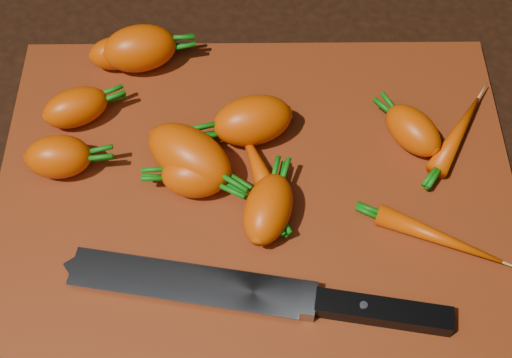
{
  "coord_description": "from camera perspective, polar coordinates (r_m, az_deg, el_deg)",
  "views": [
    {
      "loc": [
        -0.0,
        -0.35,
        0.59
      ],
      "look_at": [
        0.0,
        0.01,
        0.03
      ],
      "focal_mm": 50.0,
      "sensor_mm": 36.0,
      "label": 1
    }
  ],
  "objects": [
    {
      "name": "carrot_8",
      "position": [
        0.67,
        14.43,
        -4.55
      ],
      "size": [
        0.11,
        0.07,
        0.02
      ],
      "primitive_type": "ellipsoid",
      "rotation": [
        0.0,
        0.0,
        -0.44
      ],
      "color": "#D14604",
      "rests_on": "cutting_board"
    },
    {
      "name": "ground",
      "position": [
        0.69,
        0.01,
        -2.25
      ],
      "size": [
        2.0,
        2.0,
        0.01
      ],
      "primitive_type": "cube",
      "color": "black"
    },
    {
      "name": "carrot_1",
      "position": [
        0.67,
        -4.91,
        0.27
      ],
      "size": [
        0.06,
        0.04,
        0.04
      ],
      "primitive_type": "ellipsoid",
      "rotation": [
        0.0,
        0.0,
        3.12
      ],
      "color": "#D14604",
      "rests_on": "cutting_board"
    },
    {
      "name": "carrot_5",
      "position": [
        0.78,
        -11.22,
        9.83
      ],
      "size": [
        0.06,
        0.04,
        0.03
      ],
      "primitive_type": "ellipsoid",
      "rotation": [
        0.0,
        0.0,
        0.17
      ],
      "color": "#D14604",
      "rests_on": "cutting_board"
    },
    {
      "name": "carrot_4",
      "position": [
        0.7,
        -0.28,
        4.7
      ],
      "size": [
        0.09,
        0.07,
        0.05
      ],
      "primitive_type": "ellipsoid",
      "rotation": [
        0.0,
        0.0,
        3.4
      ],
      "color": "#D14604",
      "rests_on": "cutting_board"
    },
    {
      "name": "carrot_0",
      "position": [
        0.77,
        -9.28,
        10.27
      ],
      "size": [
        0.09,
        0.07,
        0.05
      ],
      "primitive_type": "ellipsoid",
      "rotation": [
        0.0,
        0.0,
        0.22
      ],
      "color": "#D14604",
      "rests_on": "cutting_board"
    },
    {
      "name": "carrot_3",
      "position": [
        0.65,
        0.97,
        -2.41
      ],
      "size": [
        0.06,
        0.08,
        0.04
      ],
      "primitive_type": "ellipsoid",
      "rotation": [
        0.0,
        0.0,
        1.28
      ],
      "color": "#D14604",
      "rests_on": "cutting_board"
    },
    {
      "name": "carrot_6",
      "position": [
        0.72,
        12.45,
        3.82
      ],
      "size": [
        0.07,
        0.08,
        0.04
      ],
      "primitive_type": "ellipsoid",
      "rotation": [
        0.0,
        0.0,
        2.21
      ],
      "color": "#D14604",
      "rests_on": "cutting_board"
    },
    {
      "name": "carrot_11",
      "position": [
        0.71,
        -15.54,
        1.73
      ],
      "size": [
        0.07,
        0.05,
        0.04
      ],
      "primitive_type": "ellipsoid",
      "rotation": [
        0.0,
        0.0,
        0.05
      ],
      "color": "#D14604",
      "rests_on": "cutting_board"
    },
    {
      "name": "carrot_2",
      "position": [
        0.68,
        -5.34,
        1.85
      ],
      "size": [
        0.1,
        0.1,
        0.05
      ],
      "primitive_type": "ellipsoid",
      "rotation": [
        0.0,
        0.0,
        -0.64
      ],
      "color": "#D14604",
      "rests_on": "cutting_board"
    },
    {
      "name": "carrot_9",
      "position": [
        0.68,
        0.28,
        0.66
      ],
      "size": [
        0.06,
        0.11,
        0.03
      ],
      "primitive_type": "ellipsoid",
      "rotation": [
        0.0,
        0.0,
        1.9
      ],
      "color": "#D14604",
      "rests_on": "cutting_board"
    },
    {
      "name": "knife",
      "position": [
        0.63,
        -3.88,
        -8.53
      ],
      "size": [
        0.33,
        0.08,
        0.02
      ],
      "rotation": [
        0.0,
        0.0,
        -0.17
      ],
      "color": "gray",
      "rests_on": "cutting_board"
    },
    {
      "name": "carrot_7",
      "position": [
        0.74,
        15.83,
        3.52
      ],
      "size": [
        0.07,
        0.1,
        0.02
      ],
      "primitive_type": "ellipsoid",
      "rotation": [
        0.0,
        0.0,
        1.01
      ],
      "color": "#D14604",
      "rests_on": "cutting_board"
    },
    {
      "name": "carrot_10",
      "position": [
        0.74,
        -14.23,
        5.57
      ],
      "size": [
        0.08,
        0.06,
        0.04
      ],
      "primitive_type": "ellipsoid",
      "rotation": [
        0.0,
        0.0,
        0.43
      ],
      "color": "#D14604",
      "rests_on": "cutting_board"
    },
    {
      "name": "cutting_board",
      "position": [
        0.69,
        0.01,
        -1.78
      ],
      "size": [
        0.5,
        0.4,
        0.01
      ],
      "primitive_type": "cube",
      "color": "maroon",
      "rests_on": "ground"
    }
  ]
}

